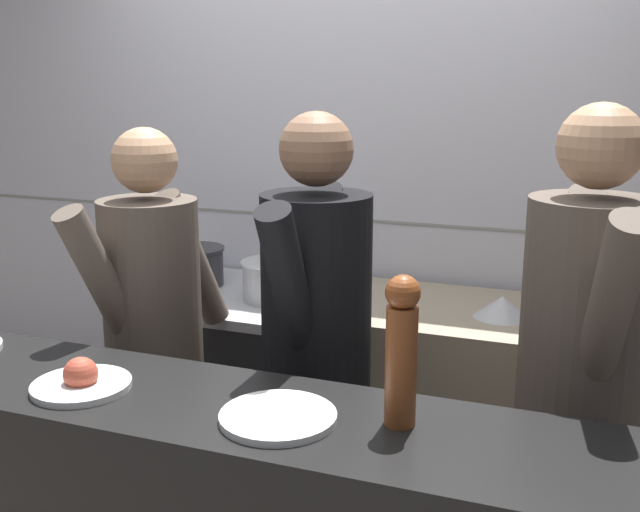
{
  "coord_description": "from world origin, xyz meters",
  "views": [
    {
      "loc": [
        1.0,
        -1.71,
        1.76
      ],
      "look_at": [
        0.09,
        0.68,
        1.15
      ],
      "focal_mm": 42.0,
      "sensor_mm": 36.0,
      "label": 1
    }
  ],
  "objects_px": {
    "sauce_pot": "(277,279)",
    "plated_dish_appetiser": "(81,381)",
    "oven_range": "(235,388)",
    "chef_sous": "(316,352)",
    "chefs_knife": "(601,334)",
    "stock_pot": "(195,265)",
    "mixing_bowl_steel": "(502,307)",
    "pepper_mill": "(401,348)",
    "chef_head_cook": "(154,339)",
    "plated_dish_dessert": "(278,417)",
    "chef_line": "(581,380)"
  },
  "relations": [
    {
      "from": "oven_range",
      "to": "pepper_mill",
      "type": "relative_size",
      "value": 2.45
    },
    {
      "from": "sauce_pot",
      "to": "chef_head_cook",
      "type": "distance_m",
      "value": 0.66
    },
    {
      "from": "mixing_bowl_steel",
      "to": "plated_dish_appetiser",
      "type": "relative_size",
      "value": 0.81
    },
    {
      "from": "stock_pot",
      "to": "chefs_knife",
      "type": "relative_size",
      "value": 0.69
    },
    {
      "from": "sauce_pot",
      "to": "plated_dish_appetiser",
      "type": "relative_size",
      "value": 1.15
    },
    {
      "from": "plated_dish_dessert",
      "to": "pepper_mill",
      "type": "distance_m",
      "value": 0.33
    },
    {
      "from": "pepper_mill",
      "to": "chef_line",
      "type": "height_order",
      "value": "chef_line"
    },
    {
      "from": "oven_range",
      "to": "chefs_knife",
      "type": "bearing_deg",
      "value": -5.48
    },
    {
      "from": "stock_pot",
      "to": "mixing_bowl_steel",
      "type": "bearing_deg",
      "value": -3.8
    },
    {
      "from": "oven_range",
      "to": "chef_line",
      "type": "xyz_separation_m",
      "value": [
        1.42,
        -0.65,
        0.51
      ]
    },
    {
      "from": "sauce_pot",
      "to": "mixing_bowl_steel",
      "type": "xyz_separation_m",
      "value": [
        0.9,
        -0.01,
        -0.01
      ]
    },
    {
      "from": "oven_range",
      "to": "sauce_pot",
      "type": "relative_size",
      "value": 3.0
    },
    {
      "from": "chefs_knife",
      "to": "plated_dish_dessert",
      "type": "distance_m",
      "value": 1.31
    },
    {
      "from": "oven_range",
      "to": "chef_head_cook",
      "type": "xyz_separation_m",
      "value": [
        0.05,
        -0.67,
        0.45
      ]
    },
    {
      "from": "chef_line",
      "to": "stock_pot",
      "type": "bearing_deg",
      "value": 142.04
    },
    {
      "from": "chef_line",
      "to": "sauce_pot",
      "type": "bearing_deg",
      "value": 137.9
    },
    {
      "from": "pepper_mill",
      "to": "oven_range",
      "type": "bearing_deg",
      "value": 131.78
    },
    {
      "from": "mixing_bowl_steel",
      "to": "stock_pot",
      "type": "bearing_deg",
      "value": 176.2
    },
    {
      "from": "chef_sous",
      "to": "chef_line",
      "type": "relative_size",
      "value": 0.98
    },
    {
      "from": "oven_range",
      "to": "chef_sous",
      "type": "distance_m",
      "value": 1.05
    },
    {
      "from": "plated_dish_appetiser",
      "to": "chef_line",
      "type": "distance_m",
      "value": 1.34
    },
    {
      "from": "plated_dish_appetiser",
      "to": "plated_dish_dessert",
      "type": "height_order",
      "value": "plated_dish_appetiser"
    },
    {
      "from": "oven_range",
      "to": "plated_dish_dessert",
      "type": "distance_m",
      "value": 1.56
    },
    {
      "from": "oven_range",
      "to": "chef_line",
      "type": "bearing_deg",
      "value": -24.71
    },
    {
      "from": "mixing_bowl_steel",
      "to": "chefs_knife",
      "type": "height_order",
      "value": "mixing_bowl_steel"
    },
    {
      "from": "plated_dish_appetiser",
      "to": "mixing_bowl_steel",
      "type": "bearing_deg",
      "value": 53.12
    },
    {
      "from": "stock_pot",
      "to": "sauce_pot",
      "type": "relative_size",
      "value": 0.9
    },
    {
      "from": "plated_dish_appetiser",
      "to": "chef_line",
      "type": "bearing_deg",
      "value": 26.68
    },
    {
      "from": "pepper_mill",
      "to": "chef_line",
      "type": "distance_m",
      "value": 0.67
    },
    {
      "from": "mixing_bowl_steel",
      "to": "chef_sous",
      "type": "relative_size",
      "value": 0.12
    },
    {
      "from": "sauce_pot",
      "to": "chef_line",
      "type": "bearing_deg",
      "value": -27.36
    },
    {
      "from": "sauce_pot",
      "to": "chef_head_cook",
      "type": "relative_size",
      "value": 0.18
    },
    {
      "from": "sauce_pot",
      "to": "chef_sous",
      "type": "xyz_separation_m",
      "value": [
        0.42,
        -0.64,
        -0.04
      ]
    },
    {
      "from": "plated_dish_dessert",
      "to": "chef_sous",
      "type": "distance_m",
      "value": 0.59
    },
    {
      "from": "oven_range",
      "to": "stock_pot",
      "type": "height_order",
      "value": "stock_pot"
    },
    {
      "from": "stock_pot",
      "to": "sauce_pot",
      "type": "height_order",
      "value": "stock_pot"
    },
    {
      "from": "mixing_bowl_steel",
      "to": "chef_head_cook",
      "type": "distance_m",
      "value": 1.24
    },
    {
      "from": "pepper_mill",
      "to": "sauce_pot",
      "type": "bearing_deg",
      "value": 125.81
    },
    {
      "from": "pepper_mill",
      "to": "chef_head_cook",
      "type": "relative_size",
      "value": 0.22
    },
    {
      "from": "oven_range",
      "to": "chef_sous",
      "type": "height_order",
      "value": "chef_sous"
    },
    {
      "from": "chef_head_cook",
      "to": "chef_sous",
      "type": "bearing_deg",
      "value": 14.66
    },
    {
      "from": "chefs_knife",
      "to": "chef_line",
      "type": "height_order",
      "value": "chef_line"
    },
    {
      "from": "stock_pot",
      "to": "chef_sous",
      "type": "distance_m",
      "value": 1.1
    },
    {
      "from": "sauce_pot",
      "to": "pepper_mill",
      "type": "height_order",
      "value": "pepper_mill"
    },
    {
      "from": "stock_pot",
      "to": "mixing_bowl_steel",
      "type": "relative_size",
      "value": 1.28
    },
    {
      "from": "chefs_knife",
      "to": "chef_sous",
      "type": "xyz_separation_m",
      "value": [
        -0.83,
        -0.53,
        0.01
      ]
    },
    {
      "from": "chef_head_cook",
      "to": "chef_sous",
      "type": "xyz_separation_m",
      "value": [
        0.59,
        -0.0,
        0.03
      ]
    },
    {
      "from": "chefs_knife",
      "to": "chef_head_cook",
      "type": "relative_size",
      "value": 0.24
    },
    {
      "from": "oven_range",
      "to": "chef_sous",
      "type": "relative_size",
      "value": 0.53
    },
    {
      "from": "chefs_knife",
      "to": "pepper_mill",
      "type": "height_order",
      "value": "pepper_mill"
    }
  ]
}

